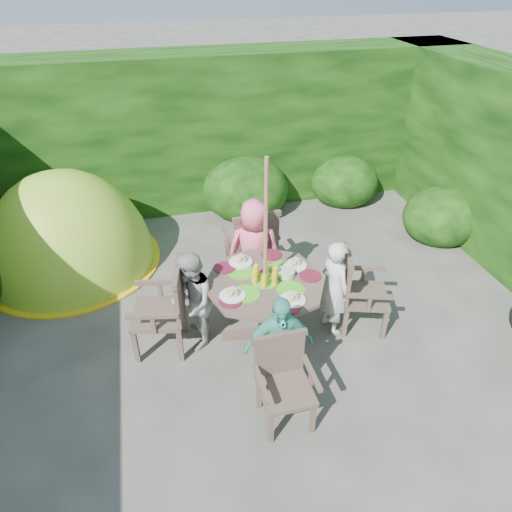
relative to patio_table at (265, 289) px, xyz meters
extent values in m
plane|color=#43403C|center=(-0.12, -0.32, -0.66)|extent=(60.00, 60.00, 0.00)
cube|color=black|center=(-0.12, 3.68, 0.59)|extent=(9.00, 1.00, 2.50)
cylinder|color=#42342B|center=(0.00, 0.00, -0.29)|extent=(0.13, 0.13, 0.74)
cube|color=#42342B|center=(0.00, 0.00, -0.63)|extent=(0.99, 0.20, 0.07)
cube|color=#42342B|center=(0.00, 0.00, -0.63)|extent=(0.20, 0.99, 0.07)
cylinder|color=#42342B|center=(0.00, 0.00, 0.10)|extent=(1.48, 1.48, 0.04)
cylinder|color=#49C121|center=(-0.26, -0.17, 0.13)|extent=(0.31, 0.31, 0.00)
cylinder|color=#49C121|center=(0.22, -0.22, 0.13)|extent=(0.31, 0.31, 0.00)
cylinder|color=#49C121|center=(-0.23, 0.22, 0.13)|extent=(0.31, 0.31, 0.00)
cylinder|color=#49C121|center=(0.25, 0.17, 0.13)|extent=(0.31, 0.31, 0.00)
cylinder|color=#49C121|center=(0.00, 0.00, 0.13)|extent=(0.31, 0.31, 0.00)
cylinder|color=white|center=(0.39, 0.18, 0.13)|extent=(0.27, 0.27, 0.01)
cylinder|color=white|center=(-0.19, 0.40, 0.13)|extent=(0.27, 0.27, 0.01)
cylinder|color=white|center=(-0.40, -0.18, 0.13)|extent=(0.27, 0.27, 0.01)
cylinder|color=white|center=(0.18, -0.40, 0.13)|extent=(0.27, 0.27, 0.01)
cylinder|color=#B40C2E|center=(0.50, -0.05, 0.13)|extent=(0.24, 0.24, 0.01)
cylinder|color=#B40C2E|center=(0.20, 0.46, 0.13)|extent=(0.24, 0.24, 0.01)
cylinder|color=#B40C2E|center=(-0.38, 0.33, 0.13)|extent=(0.24, 0.24, 0.01)
cylinder|color=#B40C2E|center=(-0.44, -0.26, 0.13)|extent=(0.24, 0.24, 0.01)
cylinder|color=#B40C2E|center=(0.10, -0.49, 0.13)|extent=(0.24, 0.24, 0.01)
cylinder|color=green|center=(0.24, 0.03, 0.16)|extent=(0.20, 0.20, 0.07)
cylinder|color=brown|center=(0.00, 0.00, 0.44)|extent=(0.05, 0.05, 2.20)
cube|color=#42342B|center=(1.17, -0.11, -0.23)|extent=(0.65, 0.66, 0.05)
cube|color=#42342B|center=(1.31, -0.40, -0.45)|extent=(0.06, 0.06, 0.43)
cube|color=#42342B|center=(1.45, 0.03, -0.45)|extent=(0.06, 0.06, 0.43)
cube|color=#42342B|center=(0.89, -0.26, -0.45)|extent=(0.06, 0.06, 0.43)
cube|color=#42342B|center=(1.03, 0.17, -0.45)|extent=(0.06, 0.06, 0.43)
cube|color=#42342B|center=(0.94, -0.04, 0.05)|extent=(0.20, 0.51, 0.51)
cube|color=#42342B|center=(1.09, -0.36, -0.02)|extent=(0.50, 0.21, 0.04)
cube|color=#42342B|center=(1.25, 0.14, -0.02)|extent=(0.50, 0.21, 0.04)
cube|color=#42342B|center=(-1.18, 0.11, -0.20)|extent=(0.64, 0.66, 0.05)
cube|color=#42342B|center=(-1.37, 0.39, -0.44)|extent=(0.06, 0.06, 0.46)
cube|color=#42342B|center=(-1.46, -0.08, -0.44)|extent=(0.06, 0.06, 0.46)
cube|color=#42342B|center=(-0.90, 0.30, -0.44)|extent=(0.06, 0.06, 0.46)
cube|color=#42342B|center=(-0.99, -0.17, -0.44)|extent=(0.06, 0.06, 0.46)
cube|color=#42342B|center=(-0.92, 0.06, 0.10)|extent=(0.15, 0.56, 0.54)
cube|color=#42342B|center=(-1.12, 0.39, 0.02)|extent=(0.54, 0.16, 0.04)
cube|color=#42342B|center=(-1.23, -0.16, 0.02)|extent=(0.54, 0.16, 0.04)
cube|color=#42342B|center=(0.11, 1.17, -0.18)|extent=(0.64, 0.62, 0.06)
cube|color=#42342B|center=(0.33, 1.44, -0.43)|extent=(0.06, 0.06, 0.47)
cube|color=#42342B|center=(-0.16, 1.39, -0.43)|extent=(0.06, 0.06, 0.47)
cube|color=#42342B|center=(0.38, 0.96, -0.43)|extent=(0.06, 0.06, 0.47)
cube|color=#42342B|center=(-0.11, 0.90, -0.43)|extent=(0.06, 0.06, 0.47)
cube|color=#42342B|center=(0.14, 0.91, 0.12)|extent=(0.58, 0.11, 0.56)
cube|color=#42342B|center=(0.40, 1.21, 0.04)|extent=(0.12, 0.56, 0.04)
cube|color=#42342B|center=(-0.18, 1.14, 0.04)|extent=(0.12, 0.56, 0.04)
cube|color=#42342B|center=(-0.12, -1.18, -0.27)|extent=(0.48, 0.47, 0.05)
cube|color=#42342B|center=(-0.32, -1.38, -0.47)|extent=(0.05, 0.05, 0.38)
cube|color=#42342B|center=(0.09, -1.37, -0.47)|extent=(0.05, 0.05, 0.38)
cube|color=#42342B|center=(-0.32, -0.98, -0.47)|extent=(0.05, 0.05, 0.38)
cube|color=#42342B|center=(0.08, -0.97, -0.47)|extent=(0.05, 0.05, 0.38)
cube|color=#42342B|center=(-0.12, -0.96, -0.02)|extent=(0.48, 0.05, 0.46)
cube|color=#42342B|center=(-0.36, -1.18, -0.09)|extent=(0.05, 0.46, 0.04)
cube|color=#42342B|center=(0.12, -1.17, -0.09)|extent=(0.05, 0.46, 0.04)
imported|color=silver|center=(0.79, -0.08, -0.07)|extent=(0.38, 0.49, 1.20)
imported|color=#A6A6A1|center=(-0.80, 0.08, -0.07)|extent=(0.50, 0.62, 1.19)
imported|color=#F36484|center=(0.07, 0.80, 0.01)|extent=(0.74, 0.56, 1.35)
imported|color=#4BB098|center=(-0.08, -0.80, -0.08)|extent=(0.69, 0.30, 1.18)
ellipsoid|color=#88DD2A|center=(-2.29, 2.08, -0.66)|extent=(2.69, 2.69, 2.78)
ellipsoid|color=black|center=(-2.13, 1.31, -0.66)|extent=(0.85, 0.56, 0.96)
cylinder|color=yellow|center=(-2.29, 2.08, -0.65)|extent=(2.43, 2.43, 0.03)
camera|label=1|loc=(-1.07, -3.81, 3.09)|focal=32.00mm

